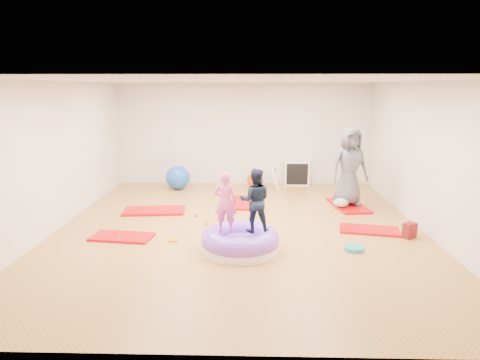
{
  "coord_description": "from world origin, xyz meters",
  "views": [
    {
      "loc": [
        0.23,
        -7.88,
        2.69
      ],
      "look_at": [
        0.0,
        0.3,
        0.9
      ],
      "focal_mm": 32.0,
      "sensor_mm": 36.0,
      "label": 1
    }
  ],
  "objects": [
    {
      "name": "gym_mat_rear_right",
      "position": [
        2.45,
        1.62,
        0.03
      ],
      "size": [
        0.82,
        1.36,
        0.05
      ],
      "primitive_type": "cube",
      "rotation": [
        0.0,
        0.0,
        1.72
      ],
      "color": "red",
      "rests_on": "ground"
    },
    {
      "name": "cube_shelf",
      "position": [
        1.48,
        3.79,
        0.34
      ],
      "size": [
        0.68,
        0.34,
        0.68
      ],
      "color": "white",
      "rests_on": "ground"
    },
    {
      "name": "gym_mat_right",
      "position": [
        2.48,
        -0.07,
        0.02
      ],
      "size": [
        1.18,
        0.75,
        0.05
      ],
      "primitive_type": "cube",
      "rotation": [
        0.0,
        0.0,
        -0.2
      ],
      "color": "red",
      "rests_on": "ground"
    },
    {
      "name": "gym_mat_center_back",
      "position": [
        0.07,
        1.81,
        0.02
      ],
      "size": [
        0.65,
        1.21,
        0.05
      ],
      "primitive_type": "cube",
      "rotation": [
        0.0,
        0.0,
        1.52
      ],
      "color": "red",
      "rests_on": "ground"
    },
    {
      "name": "inflatable_cushion",
      "position": [
        0.04,
        -1.13,
        0.16
      ],
      "size": [
        1.31,
        1.31,
        0.41
      ],
      "rotation": [
        0.0,
        0.0,
        -0.27
      ],
      "color": "white",
      "rests_on": "ground"
    },
    {
      "name": "child_pink",
      "position": [
        -0.2,
        -1.13,
        0.89
      ],
      "size": [
        0.4,
        0.29,
        1.02
      ],
      "primitive_type": "imported",
      "rotation": [
        0.0,
        0.0,
        3.02
      ],
      "color": "#F453A4",
      "rests_on": "inflatable_cushion"
    },
    {
      "name": "adult_caregiver",
      "position": [
        2.43,
        1.63,
        0.93
      ],
      "size": [
        0.98,
        0.76,
        1.76
      ],
      "primitive_type": "imported",
      "rotation": [
        0.0,
        0.0,
        0.27
      ],
      "color": "#4D505B",
      "rests_on": "gym_mat_rear_right"
    },
    {
      "name": "child_navy",
      "position": [
        0.29,
        -1.1,
        0.91
      ],
      "size": [
        0.52,
        0.41,
        1.07
      ],
      "primitive_type": "imported",
      "rotation": [
        0.0,
        0.0,
        3.13
      ],
      "color": "#131D31",
      "rests_on": "inflatable_cushion"
    },
    {
      "name": "infant_play_gym",
      "position": [
        0.58,
        3.36,
        0.38
      ],
      "size": [
        0.74,
        0.7,
        0.56
      ],
      "rotation": [
        0.0,
        0.0,
        -0.08
      ],
      "color": "white",
      "rests_on": "ground"
    },
    {
      "name": "ball_pit_balls",
      "position": [
        -0.7,
        0.27,
        0.03
      ],
      "size": [
        4.55,
        2.28,
        0.06
      ],
      "color": "orange",
      "rests_on": "ground"
    },
    {
      "name": "gym_mat_mid_left",
      "position": [
        -1.91,
        1.08,
        0.03
      ],
      "size": [
        1.37,
        0.77,
        0.05
      ],
      "primitive_type": "cube",
      "rotation": [
        0.0,
        0.0,
        0.09
      ],
      "color": "red",
      "rests_on": "ground"
    },
    {
      "name": "yellow_toy",
      "position": [
        -1.17,
        -0.7,
        0.01
      ],
      "size": [
        0.18,
        0.18,
        0.03
      ],
      "primitive_type": "cylinder",
      "color": "orange",
      "rests_on": "ground"
    },
    {
      "name": "balance_disc",
      "position": [
        1.95,
        -1.08,
        0.04
      ],
      "size": [
        0.33,
        0.33,
        0.07
      ],
      "primitive_type": "cylinder",
      "color": "teal",
      "rests_on": "ground"
    },
    {
      "name": "backpack",
      "position": [
        3.1,
        -0.43,
        0.14
      ],
      "size": [
        0.29,
        0.26,
        0.28
      ],
      "primitive_type": "cube",
      "rotation": [
        0.0,
        0.0,
        0.6
      ],
      "color": "#AD0F12",
      "rests_on": "ground"
    },
    {
      "name": "gym_mat_front_left",
      "position": [
        -2.12,
        -0.58,
        0.02
      ],
      "size": [
        1.16,
        0.68,
        0.05
      ],
      "primitive_type": "cube",
      "rotation": [
        0.0,
        0.0,
        -0.13
      ],
      "color": "red",
      "rests_on": "ground"
    },
    {
      "name": "exercise_ball_orange",
      "position": [
        0.32,
        3.36,
        0.22
      ],
      "size": [
        0.44,
        0.44,
        0.44
      ],
      "primitive_type": "sphere",
      "color": "#DF3907",
      "rests_on": "ground"
    },
    {
      "name": "room",
      "position": [
        0.0,
        0.0,
        1.4
      ],
      "size": [
        7.01,
        8.01,
        2.81
      ],
      "color": "#BA8038",
      "rests_on": "ground"
    },
    {
      "name": "infant",
      "position": [
        2.23,
        1.38,
        0.16
      ],
      "size": [
        0.34,
        0.35,
        0.2
      ],
      "color": "#A2AECB",
      "rests_on": "gym_mat_rear_right"
    },
    {
      "name": "exercise_ball_blue",
      "position": [
        -1.74,
        3.21,
        0.32
      ],
      "size": [
        0.64,
        0.64,
        0.64
      ],
      "primitive_type": "sphere",
      "color": "blue",
      "rests_on": "ground"
    }
  ]
}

